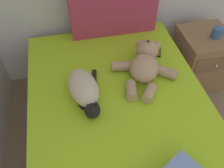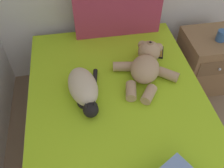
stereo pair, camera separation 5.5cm
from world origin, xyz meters
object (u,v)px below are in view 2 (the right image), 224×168
at_px(teddy_bear, 146,65).
at_px(mug, 222,36).
at_px(patterned_cushion, 117,3).
at_px(cat, 84,88).
at_px(bed, 120,134).
at_px(cell_phone, 159,52).
at_px(nightstand, 204,61).

height_order(teddy_bear, mug, teddy_bear).
distance_m(patterned_cushion, mug, 0.92).
bearing_deg(cat, mug, 19.47).
bearing_deg(cat, bed, -38.15).
bearing_deg(cell_phone, cat, -150.93).
xyz_separation_m(cell_phone, mug, (0.57, 0.07, 0.04)).
distance_m(teddy_bear, cell_phone, 0.27).
distance_m(bed, cat, 0.45).
height_order(nightstand, mug, mug).
distance_m(cat, nightstand, 1.30).
bearing_deg(patterned_cushion, cat, -116.98).
distance_m(bed, patterned_cushion, 1.04).
bearing_deg(patterned_cushion, mug, -17.62).
relative_size(teddy_bear, cell_phone, 3.44).
bearing_deg(mug, nightstand, 136.01).
bearing_deg(cell_phone, bed, -128.20).
relative_size(patterned_cushion, cat, 1.66).
bearing_deg(cat, patterned_cushion, 63.02).
bearing_deg(mug, bed, -148.66).
xyz_separation_m(bed, nightstand, (0.94, 0.64, 0.00)).
xyz_separation_m(teddy_bear, mug, (0.74, 0.28, -0.03)).
distance_m(patterned_cushion, cat, 0.81).
height_order(patterned_cushion, teddy_bear, patterned_cushion).
xyz_separation_m(cat, teddy_bear, (0.47, 0.15, 0.01)).
height_order(bed, cat, cat).
xyz_separation_m(nightstand, mug, (0.04, -0.04, 0.32)).
xyz_separation_m(patterned_cushion, nightstand, (0.81, -0.23, -0.55)).
height_order(cell_phone, mug, mug).
xyz_separation_m(cat, mug, (1.21, 0.43, -0.03)).
bearing_deg(cell_phone, nightstand, 12.46).
distance_m(bed, teddy_bear, 0.54).
relative_size(patterned_cushion, teddy_bear, 1.29).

